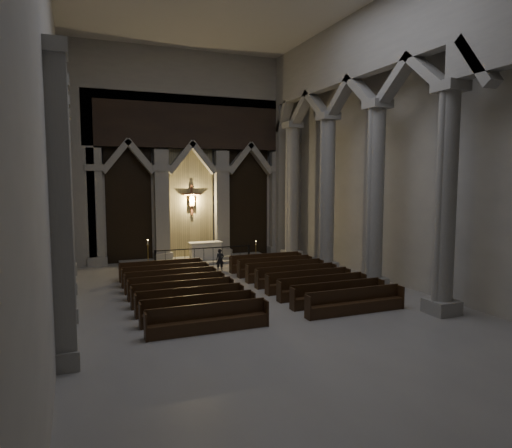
# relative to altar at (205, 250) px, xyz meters

# --- Properties ---
(room) EXTENTS (24.00, 24.10, 12.00)m
(room) POSITION_rel_altar_xyz_m (-0.51, -10.65, 6.97)
(room) COLOR #989590
(room) RESTS_ON ground
(sanctuary_wall) EXTENTS (14.00, 0.77, 12.00)m
(sanctuary_wall) POSITION_rel_altar_xyz_m (-0.51, 0.89, 5.98)
(sanctuary_wall) COLOR gray
(sanctuary_wall) RESTS_ON ground
(right_arcade) EXTENTS (1.00, 24.00, 12.00)m
(right_arcade) POSITION_rel_altar_xyz_m (4.99, -9.32, 7.19)
(right_arcade) COLOR gray
(right_arcade) RESTS_ON ground
(left_pilasters) EXTENTS (0.60, 13.00, 8.03)m
(left_pilasters) POSITION_rel_altar_xyz_m (-7.26, -7.15, 3.27)
(left_pilasters) COLOR gray
(left_pilasters) RESTS_ON ground
(sanctuary_step) EXTENTS (8.50, 2.60, 0.15)m
(sanctuary_step) POSITION_rel_altar_xyz_m (-0.51, -0.05, -0.56)
(sanctuary_step) COLOR gray
(sanctuary_step) RESTS_ON ground
(altar) EXTENTS (1.90, 0.76, 0.96)m
(altar) POSITION_rel_altar_xyz_m (0.00, 0.00, 0.00)
(altar) COLOR silver
(altar) RESTS_ON sanctuary_step
(altar_rail) EXTENTS (5.33, 0.09, 1.05)m
(altar_rail) POSITION_rel_altar_xyz_m (-0.51, -1.53, 0.06)
(altar_rail) COLOR black
(altar_rail) RESTS_ON ground
(candle_stand_left) EXTENTS (0.27, 0.27, 1.62)m
(candle_stand_left) POSITION_rel_altar_xyz_m (-3.50, -1.55, -0.19)
(candle_stand_left) COLOR #B59237
(candle_stand_left) RESTS_ON ground
(candle_stand_right) EXTENTS (0.21, 0.21, 1.25)m
(candle_stand_right) POSITION_rel_altar_xyz_m (2.50, -1.64, -0.30)
(candle_stand_right) COLOR #B59237
(candle_stand_right) RESTS_ON ground
(pews) EXTENTS (9.31, 8.57, 0.87)m
(pews) POSITION_rel_altar_xyz_m (-0.51, -7.90, -0.35)
(pews) COLOR black
(pews) RESTS_ON ground
(worshipper) EXTENTS (0.48, 0.38, 1.15)m
(worshipper) POSITION_rel_altar_xyz_m (-0.07, -3.08, -0.06)
(worshipper) COLOR black
(worshipper) RESTS_ON ground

